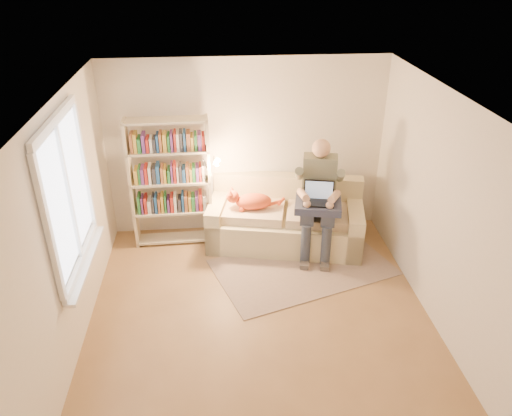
{
  "coord_description": "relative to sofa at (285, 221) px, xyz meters",
  "views": [
    {
      "loc": [
        -0.46,
        -4.51,
        3.92
      ],
      "look_at": [
        0.03,
        1.0,
        0.97
      ],
      "focal_mm": 35.0,
      "sensor_mm": 36.0,
      "label": 1
    }
  ],
  "objects": [
    {
      "name": "wall_back",
      "position": [
        -0.53,
        0.5,
        0.96
      ],
      "size": [
        4.0,
        0.02,
        2.6
      ],
      "primitive_type": "cube",
      "color": "silver",
      "rests_on": "floor"
    },
    {
      "name": "person",
      "position": [
        0.41,
        -0.25,
        0.57
      ],
      "size": [
        0.59,
        0.8,
        1.63
      ],
      "rotation": [
        0.0,
        0.0,
        -0.21
      ],
      "color": "slate",
      "rests_on": "sofa"
    },
    {
      "name": "window",
      "position": [
        -2.48,
        -1.55,
        1.04
      ],
      "size": [
        0.12,
        1.52,
        1.69
      ],
      "color": "white",
      "rests_on": "wall_left"
    },
    {
      "name": "sofa",
      "position": [
        0.0,
        0.0,
        0.0
      ],
      "size": [
        2.34,
        1.41,
        0.93
      ],
      "rotation": [
        0.0,
        0.0,
        -0.21
      ],
      "color": "beige",
      "rests_on": "floor"
    },
    {
      "name": "bookshelf",
      "position": [
        -1.61,
        0.15,
        0.71
      ],
      "size": [
        1.26,
        0.34,
        1.89
      ],
      "rotation": [
        0.0,
        0.0,
        0.03
      ],
      "color": "#C6B996",
      "rests_on": "floor"
    },
    {
      "name": "wall_left",
      "position": [
        -2.53,
        -1.75,
        0.96
      ],
      "size": [
        0.02,
        4.5,
        2.6
      ],
      "primitive_type": "cube",
      "color": "silver",
      "rests_on": "floor"
    },
    {
      "name": "wall_front",
      "position": [
        -0.53,
        -4.0,
        0.96
      ],
      "size": [
        4.0,
        0.02,
        2.6
      ],
      "primitive_type": "cube",
      "color": "silver",
      "rests_on": "floor"
    },
    {
      "name": "floor",
      "position": [
        -0.53,
        -1.75,
        -0.34
      ],
      "size": [
        4.5,
        4.5,
        0.0
      ],
      "primitive_type": "plane",
      "color": "olive",
      "rests_on": "ground"
    },
    {
      "name": "blanket",
      "position": [
        0.43,
        -0.43,
        0.47
      ],
      "size": [
        0.71,
        0.62,
        0.1
      ],
      "primitive_type": "cube",
      "rotation": [
        0.0,
        0.0,
        -0.21
      ],
      "color": "#2A314A",
      "rests_on": "person"
    },
    {
      "name": "ceiling",
      "position": [
        -0.53,
        -1.75,
        2.26
      ],
      "size": [
        4.0,
        4.5,
        0.02
      ],
      "primitive_type": "cube",
      "color": "white",
      "rests_on": "wall_back"
    },
    {
      "name": "rug",
      "position": [
        0.15,
        -0.71,
        -0.33
      ],
      "size": [
        2.63,
        2.04,
        0.01
      ],
      "primitive_type": "cube",
      "rotation": [
        0.0,
        0.0,
        0.33
      ],
      "color": "gray",
      "rests_on": "floor"
    },
    {
      "name": "wall_right",
      "position": [
        1.47,
        -1.75,
        0.96
      ],
      "size": [
        0.02,
        4.5,
        2.6
      ],
      "primitive_type": "cube",
      "color": "silver",
      "rests_on": "floor"
    },
    {
      "name": "laptop",
      "position": [
        0.44,
        -0.42,
        0.59
      ],
      "size": [
        0.46,
        0.4,
        0.35
      ],
      "rotation": [
        0.0,
        0.0,
        -0.21
      ],
      "color": "black",
      "rests_on": "blanket"
    },
    {
      "name": "cat",
      "position": [
        -0.55,
        -0.03,
        0.37
      ],
      "size": [
        0.78,
        0.37,
        0.28
      ],
      "rotation": [
        0.0,
        0.0,
        -0.21
      ],
      "color": "#FF6631",
      "rests_on": "sofa"
    }
  ]
}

